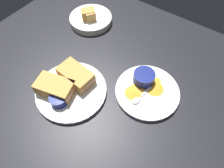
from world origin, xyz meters
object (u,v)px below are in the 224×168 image
(bread_basket_rear, at_px, (91,19))
(spoon_by_dark_ramekin, at_px, (67,89))
(sandwich_half_near, at_px, (76,75))
(sandwich_half_far, at_px, (55,87))
(plate_sandwich_main, at_px, (71,90))
(spoon_by_gravy_ramekin, at_px, (139,98))
(plate_chips_companion, at_px, (147,92))
(ramekin_dark_sauce, at_px, (59,99))
(ramekin_light_gravy, at_px, (144,77))

(bread_basket_rear, bearing_deg, spoon_by_dark_ramekin, -63.35)
(sandwich_half_near, height_order, bread_basket_rear, bread_basket_rear)
(sandwich_half_near, bearing_deg, sandwich_half_far, -107.38)
(plate_sandwich_main, relative_size, spoon_by_gravy_ramekin, 2.59)
(plate_chips_companion, bearing_deg, ramekin_dark_sauce, -136.60)
(sandwich_half_near, bearing_deg, ramekin_light_gravy, 33.86)
(bread_basket_rear, bearing_deg, sandwich_half_far, -68.61)
(spoon_by_dark_ramekin, relative_size, plate_chips_companion, 0.43)
(ramekin_dark_sauce, relative_size, bread_basket_rear, 0.31)
(sandwich_half_far, relative_size, ramekin_dark_sauce, 2.34)
(plate_sandwich_main, distance_m, ramekin_dark_sauce, 0.06)
(plate_sandwich_main, height_order, sandwich_half_far, sandwich_half_far)
(plate_sandwich_main, bearing_deg, bread_basket_rear, 118.06)
(sandwich_half_far, relative_size, spoon_by_gravy_ramekin, 1.47)
(plate_sandwich_main, bearing_deg, ramekin_light_gravy, 43.55)
(plate_sandwich_main, distance_m, ramekin_light_gravy, 0.27)
(bread_basket_rear, bearing_deg, plate_chips_companion, -24.45)
(spoon_by_dark_ramekin, bearing_deg, sandwich_half_far, -138.38)
(sandwich_half_near, distance_m, plate_chips_companion, 0.27)
(spoon_by_gravy_ramekin, bearing_deg, bread_basket_rear, 149.74)
(plate_sandwich_main, relative_size, plate_chips_companion, 1.10)
(sandwich_half_far, height_order, bread_basket_rear, bread_basket_rear)
(plate_sandwich_main, bearing_deg, plate_chips_companion, 34.25)
(plate_sandwich_main, relative_size, sandwich_half_far, 1.77)
(spoon_by_dark_ramekin, bearing_deg, ramekin_light_gravy, 43.65)
(ramekin_dark_sauce, bearing_deg, spoon_by_gravy_ramekin, 37.26)
(spoon_by_dark_ramekin, height_order, bread_basket_rear, bread_basket_rear)
(plate_chips_companion, distance_m, spoon_by_gravy_ramekin, 0.05)
(ramekin_dark_sauce, xyz_separation_m, spoon_by_dark_ramekin, (-0.01, 0.05, -0.01))
(plate_sandwich_main, distance_m, plate_chips_companion, 0.28)
(ramekin_light_gravy, distance_m, spoon_by_gravy_ramekin, 0.08)
(spoon_by_gravy_ramekin, bearing_deg, ramekin_light_gravy, 108.84)
(sandwich_half_far, bearing_deg, sandwich_half_near, 72.62)
(sandwich_half_far, bearing_deg, spoon_by_gravy_ramekin, 28.75)
(plate_sandwich_main, height_order, bread_basket_rear, bread_basket_rear)
(spoon_by_gravy_ramekin, height_order, bread_basket_rear, bread_basket_rear)
(plate_chips_companion, distance_m, bread_basket_rear, 0.46)
(sandwich_half_near, distance_m, spoon_by_dark_ramekin, 0.06)
(ramekin_dark_sauce, distance_m, spoon_by_gravy_ramekin, 0.28)
(sandwich_half_near, distance_m, sandwich_half_far, 0.09)
(sandwich_half_far, distance_m, bread_basket_rear, 0.41)
(sandwich_half_far, height_order, spoon_by_gravy_ramekin, sandwich_half_far)
(ramekin_light_gravy, bearing_deg, spoon_by_gravy_ramekin, -71.16)
(spoon_by_gravy_ramekin, bearing_deg, spoon_by_dark_ramekin, -153.16)
(spoon_by_dark_ramekin, bearing_deg, sandwich_half_near, 93.78)
(plate_chips_companion, xyz_separation_m, spoon_by_gravy_ramekin, (-0.01, -0.05, 0.01))
(sandwich_half_far, relative_size, plate_chips_companion, 0.62)
(spoon_by_dark_ramekin, xyz_separation_m, spoon_by_gravy_ramekin, (0.23, 0.12, 0.00))
(sandwich_half_near, relative_size, sandwich_half_far, 0.95)
(plate_sandwich_main, height_order, ramekin_light_gravy, ramekin_light_gravy)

